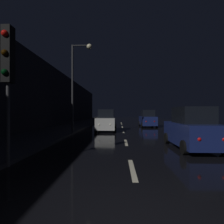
{
  "coord_description": "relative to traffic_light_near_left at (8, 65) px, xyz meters",
  "views": [
    {
      "loc": [
        -0.44,
        -2.82,
        1.83
      ],
      "look_at": [
        -1.25,
        19.04,
        1.87
      ],
      "focal_mm": 28.99,
      "sensor_mm": 36.0,
      "label": 1
    }
  ],
  "objects": [
    {
      "name": "streetlamp_overhead",
      "position": [
        0.35,
        8.86,
        1.5
      ],
      "size": [
        1.7,
        0.44,
        7.47
      ],
      "color": "#2D2D30",
      "rests_on": "ground"
    },
    {
      "name": "building_facade_left",
      "position": [
        -4.8,
        17.91,
        0.34
      ],
      "size": [
        0.8,
        63.0,
        7.52
      ],
      "primitive_type": "cube",
      "color": "black",
      "rests_on": "ground"
    },
    {
      "name": "car_parked_right_far",
      "position": [
        7.41,
        17.35,
        -2.45
      ],
      "size": [
        1.94,
        4.21,
        2.12
      ],
      "rotation": [
        0.0,
        0.0,
        1.57
      ],
      "color": "#141E51",
      "rests_on": "ground"
    },
    {
      "name": "sidewalk_left",
      "position": [
        -2.2,
        21.41,
        -3.34
      ],
      "size": [
        4.4,
        84.0,
        0.15
      ],
      "primitive_type": "cube",
      "color": "#28282B",
      "rests_on": "ground"
    },
    {
      "name": "lane_centerline",
      "position": [
        4.16,
        13.33,
        -3.41
      ],
      "size": [
        0.16,
        27.77,
        0.01
      ],
      "color": "beige",
      "rests_on": "ground"
    },
    {
      "name": "car_parked_right_near",
      "position": [
        7.41,
        3.4,
        -2.46
      ],
      "size": [
        1.92,
        4.17,
        2.1
      ],
      "rotation": [
        0.0,
        0.0,
        1.57
      ],
      "color": "#141E51",
      "rests_on": "ground"
    },
    {
      "name": "traffic_light_near_left",
      "position": [
        0.0,
        0.0,
        0.0
      ],
      "size": [
        0.31,
        0.46,
        4.72
      ],
      "rotation": [
        0.0,
        0.0,
        -1.57
      ],
      "color": "#38383A",
      "rests_on": "ground"
    },
    {
      "name": "car_approaching_headlights",
      "position": [
        2.49,
        11.96,
        -2.45
      ],
      "size": [
        1.94,
        4.2,
        2.11
      ],
      "rotation": [
        0.0,
        0.0,
        -1.57
      ],
      "color": "silver",
      "rests_on": "ground"
    },
    {
      "name": "ground",
      "position": [
        4.16,
        21.41,
        -3.43
      ],
      "size": [
        25.11,
        84.0,
        0.02
      ],
      "primitive_type": "cube",
      "color": "black"
    }
  ]
}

